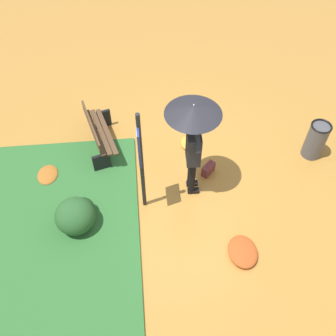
# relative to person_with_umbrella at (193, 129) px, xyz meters

# --- Properties ---
(ground_plane) EXTENTS (18.00, 18.00, 0.00)m
(ground_plane) POSITION_rel_person_with_umbrella_xyz_m (0.01, 0.10, -1.55)
(ground_plane) COLOR #B27A33
(grass_verge) EXTENTS (4.80, 4.00, 0.05)m
(grass_verge) POSITION_rel_person_with_umbrella_xyz_m (-1.05, 3.04, -1.53)
(grass_verge) COLOR #2D662D
(grass_verge) RESTS_ON ground_plane
(person_with_umbrella) EXTENTS (0.96, 0.96, 2.04)m
(person_with_umbrella) POSITION_rel_person_with_umbrella_xyz_m (0.00, 0.00, 0.00)
(person_with_umbrella) COLOR black
(person_with_umbrella) RESTS_ON ground_plane
(info_sign_post) EXTENTS (0.44, 0.07, 2.30)m
(info_sign_post) POSITION_rel_person_with_umbrella_xyz_m (-0.37, 0.92, -0.11)
(info_sign_post) COLOR black
(info_sign_post) RESTS_ON ground_plane
(handbag) EXTENTS (0.31, 0.31, 0.37)m
(handbag) POSITION_rel_person_with_umbrella_xyz_m (0.27, -0.42, -1.42)
(handbag) COLOR brown
(handbag) RESTS_ON ground_plane
(park_bench) EXTENTS (1.44, 0.75, 0.75)m
(park_bench) POSITION_rel_person_with_umbrella_xyz_m (1.20, 1.75, -1.15)
(park_bench) COLOR black
(park_bench) RESTS_ON ground_plane
(trash_bin) EXTENTS (0.42, 0.42, 0.83)m
(trash_bin) POSITION_rel_person_with_umbrella_xyz_m (0.58, -2.66, -1.13)
(trash_bin) COLOR #4C4C51
(trash_bin) RESTS_ON ground_plane
(shrub_cluster) EXTENTS (0.78, 0.71, 0.64)m
(shrub_cluster) POSITION_rel_person_with_umbrella_xyz_m (-0.69, 2.12, -1.25)
(shrub_cluster) COLOR #285628
(shrub_cluster) RESTS_ON ground_plane
(leaf_pile_near_person) EXTENTS (0.45, 0.36, 0.10)m
(leaf_pile_near_person) POSITION_rel_person_with_umbrella_xyz_m (1.10, -0.13, -1.50)
(leaf_pile_near_person) COLOR gold
(leaf_pile_near_person) RESTS_ON ground_plane
(leaf_pile_by_bench) EXTENTS (0.64, 0.51, 0.14)m
(leaf_pile_by_bench) POSITION_rel_person_with_umbrella_xyz_m (-1.57, -0.72, -1.48)
(leaf_pile_by_bench) COLOR #B74C1E
(leaf_pile_by_bench) RESTS_ON ground_plane
(leaf_pile_far_path) EXTENTS (0.51, 0.41, 0.11)m
(leaf_pile_far_path) POSITION_rel_person_with_umbrella_xyz_m (0.48, 2.81, -1.50)
(leaf_pile_far_path) COLOR #A86023
(leaf_pile_far_path) RESTS_ON ground_plane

